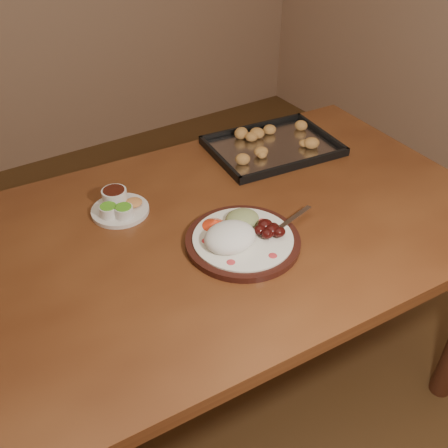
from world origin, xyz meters
TOP-DOWN VIEW (x-y plane):
  - ground at (0.00, 0.00)m, footprint 4.00×4.00m
  - dining_table at (0.23, 0.03)m, footprint 1.55×0.99m
  - dinner_plate at (0.23, -0.07)m, footprint 0.37×0.29m
  - condiment_saucer at (0.03, 0.22)m, footprint 0.16×0.16m
  - baking_tray at (0.59, 0.27)m, footprint 0.43×0.34m

SIDE VIEW (x-z plane):
  - ground at x=0.00m, z-range 0.00..0.00m
  - dining_table at x=0.23m, z-range 0.28..1.03m
  - baking_tray at x=0.59m, z-range 0.74..0.78m
  - condiment_saucer at x=0.03m, z-range 0.74..0.80m
  - dinner_plate at x=0.23m, z-range 0.74..0.81m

